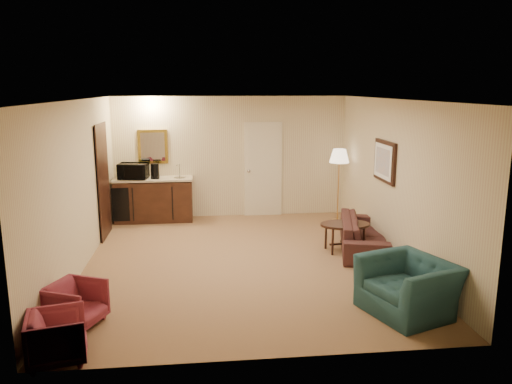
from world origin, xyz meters
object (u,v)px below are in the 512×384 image
at_px(microwave, 133,169).
at_px(coffee_maker, 155,171).
at_px(teal_armchair, 408,278).
at_px(rose_chair_near, 76,302).
at_px(rose_chair_far, 57,335).
at_px(wetbar_cabinet, 154,200).
at_px(sofa, 364,229).
at_px(coffee_table, 345,237).
at_px(floor_lamp, 338,185).
at_px(waste_bin, 185,214).

bearing_deg(microwave, coffee_maker, 4.97).
distance_m(teal_armchair, rose_chair_near, 4.05).
bearing_deg(rose_chair_near, rose_chair_far, -156.53).
bearing_deg(rose_chair_near, wetbar_cabinet, 17.42).
bearing_deg(teal_armchair, rose_chair_far, -100.70).
xyz_separation_m(sofa, coffee_maker, (-3.75, 2.28, 0.70)).
height_order(coffee_table, floor_lamp, floor_lamp).
height_order(rose_chair_far, waste_bin, rose_chair_far).
distance_m(rose_chair_near, coffee_table, 4.59).
xyz_separation_m(rose_chair_near, microwave, (0.11, 4.68, 0.83)).
height_order(teal_armchair, rose_chair_far, teal_armchair).
xyz_separation_m(rose_chair_far, microwave, (0.11, 5.48, 0.83)).
bearing_deg(microwave, teal_armchair, -42.67).
relative_size(sofa, rose_chair_far, 3.31).
bearing_deg(floor_lamp, waste_bin, 173.03).
height_order(wetbar_cabinet, rose_chair_near, wetbar_cabinet).
bearing_deg(floor_lamp, coffee_table, -101.78).
distance_m(rose_chair_far, floor_lamp, 6.69).
xyz_separation_m(teal_armchair, coffee_table, (-0.10, 2.44, -0.21)).
bearing_deg(coffee_table, sofa, 5.14).
xyz_separation_m(wetbar_cabinet, coffee_table, (3.45, -2.38, -0.21)).
relative_size(coffee_table, coffee_maker, 2.72).
distance_m(floor_lamp, coffee_maker, 3.83).
distance_m(wetbar_cabinet, rose_chair_far, 5.55).
relative_size(coffee_table, floor_lamp, 0.56).
bearing_deg(floor_lamp, teal_armchair, -93.93).
height_order(rose_chair_near, microwave, microwave).
distance_m(coffee_table, coffee_maker, 4.19).
xyz_separation_m(rose_chair_near, coffee_maker, (0.55, 4.66, 0.78)).
height_order(coffee_table, waste_bin, coffee_table).
bearing_deg(sofa, coffee_maker, 73.04).
distance_m(waste_bin, coffee_maker, 1.10).
relative_size(coffee_table, waste_bin, 2.85).
xyz_separation_m(sofa, rose_chair_far, (-4.30, -3.17, -0.09)).
bearing_deg(teal_armchair, wetbar_cabinet, -164.11).
bearing_deg(waste_bin, sofa, -35.86).
distance_m(floor_lamp, waste_bin, 3.28).
height_order(coffee_table, coffee_maker, coffee_maker).
bearing_deg(sofa, microwave, 75.59).
bearing_deg(coffee_maker, coffee_table, -21.30).
bearing_deg(waste_bin, floor_lamp, -6.97).
relative_size(floor_lamp, microwave, 2.64).
distance_m(microwave, coffee_maker, 0.45).
height_order(rose_chair_far, coffee_table, rose_chair_far).
xyz_separation_m(waste_bin, coffee_maker, (-0.60, 0.01, 0.93)).
relative_size(rose_chair_far, coffee_table, 0.68).
relative_size(rose_chair_near, microwave, 1.00).
distance_m(teal_armchair, coffee_table, 2.46).
distance_m(wetbar_cabinet, waste_bin, 0.72).
relative_size(teal_armchair, coffee_maker, 3.35).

